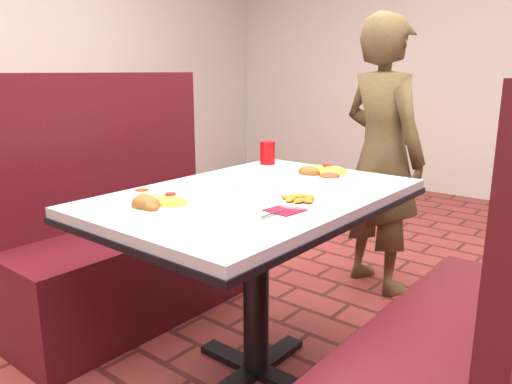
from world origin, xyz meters
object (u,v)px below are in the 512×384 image
near_dinner_plate (158,200)px  far_dinner_plate (323,171)px  diner_person (382,156)px  plantain_plate (301,200)px  red_tumbler (268,153)px  dining_table (256,217)px  booth_bench_right (469,374)px  booth_bench_left (129,251)px

near_dinner_plate → far_dinner_plate: 0.77m
diner_person → plantain_plate: bearing=121.6°
plantain_plate → red_tumbler: size_ratio=1.63×
dining_table → near_dinner_plate: size_ratio=5.02×
booth_bench_right → plantain_plate: bearing=-176.9°
booth_bench_left → red_tumbler: bearing=44.7°
plantain_plate → red_tumbler: 0.74m
diner_person → red_tumbler: bearing=84.2°
dining_table → booth_bench_left: 0.86m
booth_bench_left → red_tumbler: (0.48, 0.48, 0.47)m
near_dinner_plate → plantain_plate: near_dinner_plate is taller
near_dinner_plate → diner_person: bearing=86.6°
dining_table → plantain_plate: bearing=-8.2°
red_tumbler → dining_table: bearing=-56.4°
red_tumbler → plantain_plate: bearing=-43.5°
booth_bench_left → booth_bench_right: 1.60m
far_dinner_plate → near_dinner_plate: bearing=-101.6°
dining_table → near_dinner_plate: 0.41m
booth_bench_right → plantain_plate: booth_bench_right is taller
near_dinner_plate → red_tumbler: bearing=103.9°
booth_bench_left → diner_person: (0.78, 1.10, 0.41)m
near_dinner_plate → dining_table: bearing=74.0°
far_dinner_plate → diner_person: bearing=95.5°
dining_table → plantain_plate: size_ratio=6.91×
dining_table → booth_bench_right: bearing=0.0°
booth_bench_right → diner_person: diner_person is taller
booth_bench_right → far_dinner_plate: bearing=152.8°
booth_bench_right → diner_person: 1.43m
far_dinner_plate → plantain_plate: 0.45m
red_tumbler → booth_bench_left: bearing=-135.3°
diner_person → red_tumbler: (-0.30, -0.62, 0.07)m
booth_bench_left → plantain_plate: size_ratio=6.84×
booth_bench_right → far_dinner_plate: (-0.75, 0.39, 0.45)m
booth_bench_right → plantain_plate: size_ratio=6.84×
plantain_plate → far_dinner_plate: bearing=112.3°
diner_person → near_dinner_plate: bearing=106.2°
diner_person → plantain_plate: 1.16m
plantain_plate → red_tumbler: red_tumbler is taller
far_dinner_plate → dining_table: bearing=-97.1°
dining_table → near_dinner_plate: (-0.11, -0.37, 0.12)m
near_dinner_plate → booth_bench_right: bearing=22.4°
booth_bench_left → far_dinner_plate: bearing=24.5°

